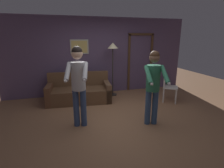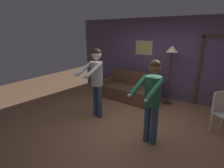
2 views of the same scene
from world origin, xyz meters
name	(u,v)px [view 2 (image 2 of 2)]	position (x,y,z in m)	size (l,w,h in m)	color
ground_plane	(130,125)	(0.00, 0.00, 0.00)	(12.00, 12.00, 0.00)	#8D6142
back_wall_assembly	(164,59)	(0.02, 2.28, 1.30)	(6.40, 0.10, 2.60)	#554462
couch	(130,91)	(-0.81, 1.55, 0.28)	(1.97, 1.03, 0.87)	brown
torchiere_lamp	(172,55)	(0.37, 1.84, 1.49)	(0.35, 0.35, 1.77)	#332D28
person_standing_left	(96,77)	(-0.95, -0.06, 1.08)	(0.53, 0.72, 1.77)	#354A75
person_standing_right	(152,95)	(0.62, -0.42, 1.01)	(0.52, 0.69, 1.67)	#355077
dining_chair_distant	(223,110)	(1.81, 0.78, 0.53)	(0.58, 0.58, 0.93)	silver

